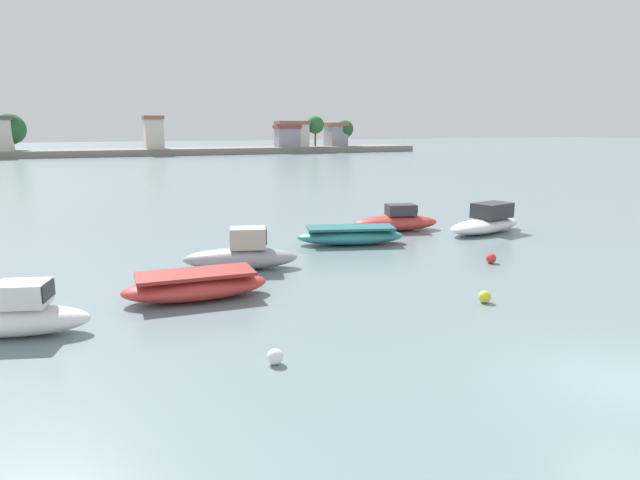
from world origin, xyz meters
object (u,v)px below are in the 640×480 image
Objects in this scene: moored_boat_3 at (350,236)px; mooring_buoy_3 at (485,297)px; moored_boat_5 at (487,222)px; moored_boat_0 at (11,316)px; moored_boat_4 at (396,221)px; mooring_buoy_4 at (491,258)px; moored_boat_1 at (196,286)px; moored_boat_2 at (242,255)px; mooring_buoy_0 at (275,357)px.

mooring_buoy_3 is (0.28, -10.26, -0.22)m from moored_boat_3.
moored_boat_3 is 13.54× the size of mooring_buoy_3.
moored_boat_3 is at bearing 164.94° from moored_boat_5.
moored_boat_0 is 16.07m from moored_boat_3.
moored_boat_4 is 8.30m from mooring_buoy_4.
moored_boat_1 is 0.97× the size of moored_boat_4.
moored_boat_0 is 23.64m from moored_boat_5.
moored_boat_2 is at bearing 55.37° from moored_boat_1.
moored_boat_0 is 14.48m from mooring_buoy_3.
moored_boat_0 is at bearing -163.31° from moored_boat_1.
mooring_buoy_0 is (6.33, -4.61, -0.35)m from moored_boat_0.
moored_boat_3 is 14.67m from mooring_buoy_0.
moored_boat_4 is (3.94, 2.48, 0.10)m from moored_boat_3.
mooring_buoy_0 is 13.44m from mooring_buoy_4.
moored_boat_0 reaches higher than moored_boat_3.
moored_boat_0 is 0.96× the size of moored_boat_2.
moored_boat_5 is at bearing 15.64° from moored_boat_3.
moored_boat_2 reaches higher than mooring_buoy_0.
mooring_buoy_4 is (17.99, 2.09, -0.34)m from moored_boat_0.
moored_boat_4 is at bearing 73.98° from mooring_buoy_3.
moored_boat_0 reaches higher than mooring_buoy_3.
moored_boat_1 is (5.39, 1.56, -0.10)m from moored_boat_0.
mooring_buoy_4 is at bearing -1.51° from moored_boat_2.
moored_boat_3 is at bearing 124.46° from mooring_buoy_4.
moored_boat_1 is 12.19× the size of mooring_buoy_0.
moored_boat_2 is 11.43m from moored_boat_4.
mooring_buoy_0 is at bearing -116.93° from moored_boat_4.
mooring_buoy_4 is at bearing 2.92° from moored_boat_1.
mooring_buoy_4 is at bearing -40.78° from moored_boat_3.
moored_boat_2 is at bearing -140.33° from moored_boat_3.
moored_boat_0 is at bearing -132.62° from moored_boat_2.
moored_boat_1 is at bearing 31.27° from moored_boat_0.
moored_boat_5 is (14.41, 2.99, -0.01)m from moored_boat_2.
moored_boat_3 is 14.01× the size of mooring_buoy_0.
mooring_buoy_3 is 0.97× the size of mooring_buoy_4.
moored_boat_3 is (14.00, 7.90, -0.13)m from moored_boat_0.
mooring_buoy_4 is (-4.25, -5.93, -0.37)m from moored_boat_5.
moored_boat_2 is 10.58m from mooring_buoy_4.
mooring_buoy_4 is at bearing 21.73° from moored_boat_0.
moored_boat_3 is at bearing -136.93° from moored_boat_4.
moored_boat_5 is 13.88× the size of mooring_buoy_0.
moored_boat_5 reaches higher than mooring_buoy_3.
moored_boat_3 is 10.26m from mooring_buoy_3.
moored_boat_1 is at bearing -128.90° from moored_boat_3.
moored_boat_4 is at bearing 35.62° from moored_boat_1.
moored_boat_4 is at bearing 46.99° from moored_boat_3.
moored_boat_5 is at bearing 21.50° from moored_boat_1.
moored_boat_0 is at bearing 170.61° from mooring_buoy_3.
mooring_buoy_3 is at bearing -129.77° from mooring_buoy_4.
mooring_buoy_3 is (-3.66, -12.74, -0.31)m from moored_boat_4.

